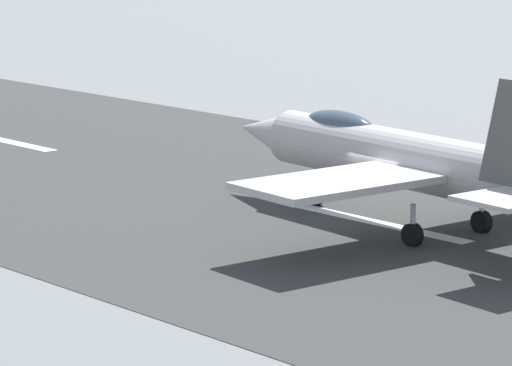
% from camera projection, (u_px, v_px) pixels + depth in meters
% --- Properties ---
extents(ground_plane, '(400.00, 400.00, 0.00)m').
position_uv_depth(ground_plane, '(387.00, 225.00, 49.61)').
color(ground_plane, slate).
extents(runway_strip, '(240.00, 26.00, 0.02)m').
position_uv_depth(runway_strip, '(388.00, 225.00, 49.59)').
color(runway_strip, '#383A38').
rests_on(runway_strip, ground).
extents(fighter_jet, '(17.86, 14.80, 5.65)m').
position_uv_depth(fighter_jet, '(409.00, 159.00, 48.59)').
color(fighter_jet, '#B7B3B3').
rests_on(fighter_jet, ground).
extents(marker_cone_far, '(0.44, 0.44, 0.55)m').
position_uv_depth(marker_cone_far, '(297.00, 122.00, 71.09)').
color(marker_cone_far, orange).
rests_on(marker_cone_far, ground).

